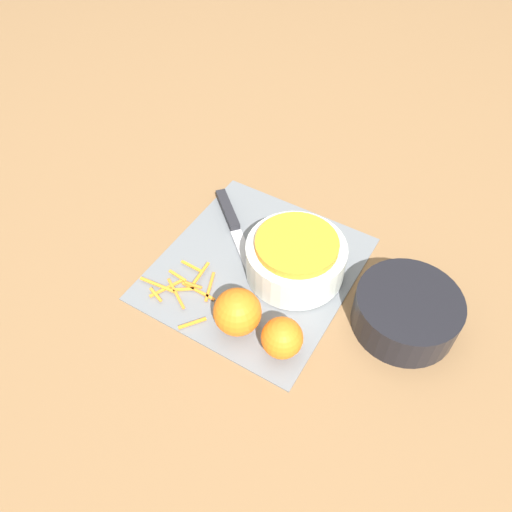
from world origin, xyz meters
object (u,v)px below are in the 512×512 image
orange_left (237,312)px  knife (231,218)px  orange_right (282,338)px  bowl_speckled (296,257)px  bowl_dark (406,311)px

orange_left → knife: bearing=-144.5°
orange_right → orange_left: bearing=-91.3°
knife → orange_right: 0.31m
bowl_speckled → orange_left: size_ratio=2.24×
orange_left → orange_right: size_ratio=1.18×
orange_left → bowl_speckled: bearing=170.5°
bowl_speckled → bowl_dark: 0.21m
knife → orange_left: bearing=-13.7°
bowl_dark → knife: bearing=-97.8°
bowl_dark → orange_right: bearing=-44.5°
knife → bowl_dark: bearing=33.1°
bowl_dark → orange_left: bearing=-57.2°
orange_right → bowl_speckled: bearing=-159.3°
bowl_dark → orange_left: size_ratio=2.18×
knife → orange_left: (0.20, 0.15, 0.03)m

